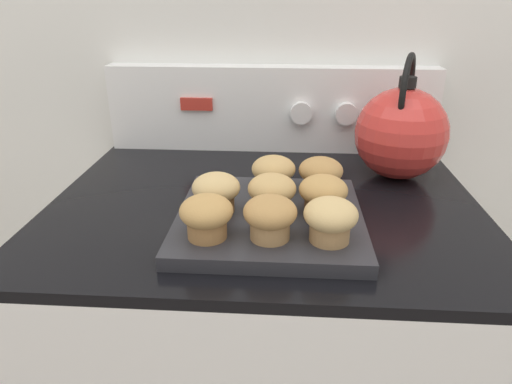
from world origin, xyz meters
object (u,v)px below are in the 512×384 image
at_px(tea_kettle, 401,132).
at_px(muffin_r0_c0, 207,216).
at_px(muffin_pan, 270,218).
at_px(muffin_r1_c1, 272,193).
at_px(muffin_r2_c2, 321,174).
at_px(muffin_r0_c2, 330,219).
at_px(muffin_r0_c1, 270,216).
at_px(muffin_r1_c0, 216,192).
at_px(muffin_r1_c2, 323,194).
at_px(muffin_r2_c1, 273,173).

bearing_deg(tea_kettle, muffin_r0_c0, -136.88).
height_order(muffin_pan, muffin_r1_c1, muffin_r1_c1).
relative_size(muffin_pan, muffin_r2_c2, 3.85).
bearing_deg(tea_kettle, muffin_r1_c1, -137.12).
bearing_deg(muffin_r2_c2, muffin_r0_c2, -88.88).
xyz_separation_m(muffin_pan, muffin_r0_c1, (0.00, -0.08, 0.04)).
distance_m(muffin_r0_c1, muffin_r1_c0, 0.12).
distance_m(muffin_r0_c0, muffin_r1_c0, 0.08).
xyz_separation_m(muffin_r2_c2, tea_kettle, (0.16, 0.14, 0.04)).
relative_size(muffin_r0_c1, muffin_r1_c1, 1.00).
xyz_separation_m(muffin_r0_c0, muffin_r0_c1, (0.09, 0.00, 0.00)).
distance_m(muffin_r0_c1, muffin_r2_c2, 0.18).
bearing_deg(muffin_r0_c2, muffin_r1_c1, 135.23).
distance_m(muffin_r0_c0, muffin_r1_c2, 0.19).
distance_m(muffin_pan, muffin_r1_c1, 0.04).
bearing_deg(muffin_r0_c1, muffin_r1_c0, 137.45).
distance_m(muffin_r0_c1, tea_kettle, 0.39).
distance_m(muffin_r0_c1, muffin_r1_c2, 0.11).
distance_m(muffin_r0_c2, muffin_r1_c1, 0.12).
bearing_deg(muffin_pan, muffin_r1_c2, 0.45).
bearing_deg(muffin_r0_c1, muffin_pan, 92.11).
bearing_deg(muffin_r1_c0, muffin_r0_c0, -90.91).
distance_m(muffin_r1_c1, muffin_r2_c1, 0.08).
bearing_deg(muffin_r1_c2, muffin_r0_c2, -86.80).
height_order(muffin_r1_c1, muffin_r2_c1, same).
xyz_separation_m(muffin_r0_c1, muffin_r0_c2, (0.08, -0.00, 0.00)).
bearing_deg(muffin_r0_c2, muffin_r2_c2, 91.12).
height_order(muffin_r0_c2, muffin_r2_c1, same).
distance_m(muffin_r1_c0, muffin_r1_c1, 0.09).
bearing_deg(muffin_pan, muffin_r0_c1, -87.89).
height_order(muffin_r1_c2, tea_kettle, tea_kettle).
xyz_separation_m(muffin_pan, muffin_r1_c1, (0.00, 0.00, 0.04)).
bearing_deg(muffin_pan, muffin_r1_c1, 10.15).
bearing_deg(muffin_r0_c0, muffin_r2_c2, 44.89).
xyz_separation_m(muffin_r1_c1, muffin_r2_c2, (0.08, 0.08, 0.00)).
height_order(muffin_pan, muffin_r2_c2, muffin_r2_c2).
xyz_separation_m(muffin_r2_c1, muffin_r2_c2, (0.08, -0.00, 0.00)).
bearing_deg(muffin_pan, muffin_r0_c0, -135.52).
relative_size(muffin_r0_c1, muffin_r1_c0, 1.00).
distance_m(muffin_r0_c0, muffin_r0_c1, 0.09).
bearing_deg(muffin_r0_c0, tea_kettle, 43.12).
height_order(muffin_r0_c0, muffin_r0_c1, same).
relative_size(muffin_r2_c1, muffin_r2_c2, 1.00).
bearing_deg(muffin_r0_c1, tea_kettle, 51.71).
relative_size(muffin_r0_c1, tea_kettle, 0.31).
relative_size(muffin_pan, muffin_r1_c1, 3.85).
distance_m(muffin_r1_c1, muffin_r2_c2, 0.12).
xyz_separation_m(muffin_r0_c0, tea_kettle, (0.33, 0.31, 0.04)).
xyz_separation_m(muffin_r0_c1, muffin_r1_c0, (-0.09, 0.08, 0.00)).
relative_size(muffin_r1_c0, muffin_r2_c1, 1.00).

